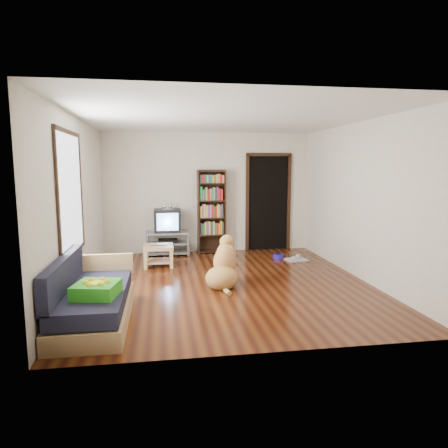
{
  "coord_description": "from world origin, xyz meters",
  "views": [
    {
      "loc": [
        -1.0,
        -6.18,
        1.85
      ],
      "look_at": [
        0.03,
        0.42,
        0.9
      ],
      "focal_mm": 32.0,
      "sensor_mm": 36.0,
      "label": 1
    }
  ],
  "objects": [
    {
      "name": "wall_front",
      "position": [
        0.0,
        -2.5,
        1.3
      ],
      "size": [
        4.5,
        0.0,
        4.5
      ],
      "primitive_type": "plane",
      "rotation": [
        -1.57,
        0.0,
        0.0
      ],
      "color": "beige",
      "rests_on": "ground"
    },
    {
      "name": "wall_right",
      "position": [
        2.25,
        0.0,
        1.3
      ],
      "size": [
        0.0,
        5.0,
        5.0
      ],
      "primitive_type": "plane",
      "rotation": [
        1.57,
        0.0,
        -1.57
      ],
      "color": "beige",
      "rests_on": "ground"
    },
    {
      "name": "grey_rag",
      "position": [
        1.63,
        1.31,
        0.01
      ],
      "size": [
        0.43,
        0.36,
        0.03
      ],
      "primitive_type": "cube",
      "rotation": [
        0.0,
        0.0,
        0.12
      ],
      "color": "#9E9E9E",
      "rests_on": "ground"
    },
    {
      "name": "crt_tv",
      "position": [
        -0.9,
        2.27,
        0.74
      ],
      "size": [
        0.55,
        0.52,
        0.58
      ],
      "color": "black",
      "rests_on": "tv_stand"
    },
    {
      "name": "sofa",
      "position": [
        -1.87,
        -1.38,
        0.26
      ],
      "size": [
        0.8,
        1.8,
        0.8
      ],
      "color": "tan",
      "rests_on": "ground"
    },
    {
      "name": "wall_back",
      "position": [
        0.0,
        2.5,
        1.3
      ],
      "size": [
        4.5,
        0.0,
        4.5
      ],
      "primitive_type": "plane",
      "rotation": [
        1.57,
        0.0,
        0.0
      ],
      "color": "beige",
      "rests_on": "ground"
    },
    {
      "name": "ceiling",
      "position": [
        0.0,
        0.0,
        2.6
      ],
      "size": [
        5.0,
        5.0,
        0.0
      ],
      "primitive_type": "plane",
      "rotation": [
        3.14,
        0.0,
        0.0
      ],
      "color": "white",
      "rests_on": "ground"
    },
    {
      "name": "coffee_table",
      "position": [
        -1.09,
        1.28,
        0.28
      ],
      "size": [
        0.55,
        0.55,
        0.4
      ],
      "color": "tan",
      "rests_on": "ground"
    },
    {
      "name": "tv_stand",
      "position": [
        -0.9,
        2.25,
        0.27
      ],
      "size": [
        0.9,
        0.45,
        0.5
      ],
      "color": "#99999E",
      "rests_on": "ground"
    },
    {
      "name": "ground",
      "position": [
        0.0,
        0.0,
        0.0
      ],
      "size": [
        5.0,
        5.0,
        0.0
      ],
      "primitive_type": "plane",
      "color": "#52260E",
      "rests_on": "ground"
    },
    {
      "name": "bookshelf",
      "position": [
        0.05,
        2.34,
        1.0
      ],
      "size": [
        0.6,
        0.3,
        1.8
      ],
      "color": "black",
      "rests_on": "ground"
    },
    {
      "name": "green_cushion",
      "position": [
        -1.75,
        -1.7,
        0.5
      ],
      "size": [
        0.54,
        0.54,
        0.15
      ],
      "primitive_type": "cube",
      "rotation": [
        0.0,
        0.0,
        -0.2
      ],
      "color": "#3A9D1D",
      "rests_on": "sofa"
    },
    {
      "name": "dog",
      "position": [
        -0.06,
        -0.13,
        0.3
      ],
      "size": [
        0.68,
        0.97,
        0.81
      ],
      "color": "#B47645",
      "rests_on": "ground"
    },
    {
      "name": "laptop",
      "position": [
        -1.09,
        1.25,
        0.41
      ],
      "size": [
        0.32,
        0.21,
        0.03
      ],
      "primitive_type": "imported",
      "rotation": [
        0.0,
        0.0,
        -0.03
      ],
      "color": "silver",
      "rests_on": "coffee_table"
    },
    {
      "name": "doorway",
      "position": [
        1.35,
        2.48,
        1.12
      ],
      "size": [
        1.03,
        0.05,
        2.19
      ],
      "color": "black",
      "rests_on": "wall_back"
    },
    {
      "name": "dog_bowl",
      "position": [
        1.33,
        1.56,
        0.04
      ],
      "size": [
        0.22,
        0.22,
        0.08
      ],
      "primitive_type": "cylinder",
      "color": "#25169A",
      "rests_on": "ground"
    },
    {
      "name": "window",
      "position": [
        -2.23,
        -0.5,
        1.5
      ],
      "size": [
        0.03,
        1.46,
        1.7
      ],
      "color": "white",
      "rests_on": "wall_left"
    },
    {
      "name": "wall_left",
      "position": [
        -2.25,
        0.0,
        1.3
      ],
      "size": [
        0.0,
        5.0,
        5.0
      ],
      "primitive_type": "plane",
      "rotation": [
        1.57,
        0.0,
        1.57
      ],
      "color": "beige",
      "rests_on": "ground"
    }
  ]
}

